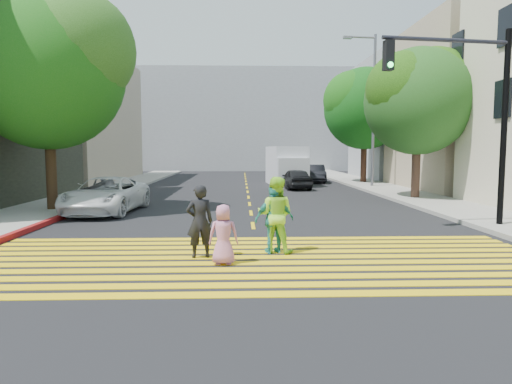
{
  "coord_description": "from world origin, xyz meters",
  "views": [
    {
      "loc": [
        -0.39,
        -8.9,
        2.51
      ],
      "look_at": [
        0.0,
        3.0,
        1.4
      ],
      "focal_mm": 32.0,
      "sensor_mm": 36.0,
      "label": 1
    }
  ],
  "objects_px": {
    "dark_car_near": "(296,179)",
    "traffic_signal": "(472,101)",
    "pedestrian_child": "(223,234)",
    "silver_car": "(284,171)",
    "tree_left": "(49,65)",
    "white_sedan": "(106,195)",
    "dark_car_parked": "(315,174)",
    "tree_right_far": "(366,104)",
    "pedestrian_extra": "(274,219)",
    "pedestrian_man": "(200,221)",
    "white_van": "(287,167)",
    "tree_right_near": "(419,96)",
    "pedestrian_woman": "(275,215)"
  },
  "relations": [
    {
      "from": "dark_car_near",
      "to": "traffic_signal",
      "type": "xyz_separation_m",
      "value": [
        3.62,
        -14.9,
        3.35
      ]
    },
    {
      "from": "pedestrian_child",
      "to": "silver_car",
      "type": "bearing_deg",
      "value": -97.91
    },
    {
      "from": "traffic_signal",
      "to": "tree_left",
      "type": "bearing_deg",
      "value": 155.23
    },
    {
      "from": "white_sedan",
      "to": "dark_car_parked",
      "type": "height_order",
      "value": "white_sedan"
    },
    {
      "from": "tree_left",
      "to": "dark_car_parked",
      "type": "xyz_separation_m",
      "value": [
        13.09,
        16.25,
        -5.12
      ]
    },
    {
      "from": "pedestrian_child",
      "to": "dark_car_parked",
      "type": "distance_m",
      "value": 25.51
    },
    {
      "from": "silver_car",
      "to": "traffic_signal",
      "type": "height_order",
      "value": "traffic_signal"
    },
    {
      "from": "tree_right_far",
      "to": "dark_car_parked",
      "type": "bearing_deg",
      "value": 156.35
    },
    {
      "from": "pedestrian_extra",
      "to": "dark_car_parked",
      "type": "distance_m",
      "value": 24.21
    },
    {
      "from": "pedestrian_man",
      "to": "white_van",
      "type": "relative_size",
      "value": 0.29
    },
    {
      "from": "tree_right_near",
      "to": "pedestrian_woman",
      "type": "bearing_deg",
      "value": -124.76
    },
    {
      "from": "pedestrian_extra",
      "to": "dark_car_near",
      "type": "distance_m",
      "value": 18.14
    },
    {
      "from": "dark_car_near",
      "to": "pedestrian_extra",
      "type": "bearing_deg",
      "value": 75.62
    },
    {
      "from": "pedestrian_extra",
      "to": "silver_car",
      "type": "distance_m",
      "value": 26.96
    },
    {
      "from": "pedestrian_child",
      "to": "silver_car",
      "type": "relative_size",
      "value": 0.28
    },
    {
      "from": "tree_left",
      "to": "tree_right_far",
      "type": "height_order",
      "value": "tree_left"
    },
    {
      "from": "tree_right_near",
      "to": "pedestrian_man",
      "type": "xyz_separation_m",
      "value": [
        -9.69,
        -11.88,
        -4.27
      ]
    },
    {
      "from": "tree_right_far",
      "to": "dark_car_parked",
      "type": "height_order",
      "value": "tree_right_far"
    },
    {
      "from": "tree_right_far",
      "to": "white_van",
      "type": "relative_size",
      "value": 1.44
    },
    {
      "from": "tree_right_far",
      "to": "pedestrian_woman",
      "type": "height_order",
      "value": "tree_right_far"
    },
    {
      "from": "dark_car_near",
      "to": "dark_car_parked",
      "type": "relative_size",
      "value": 0.94
    },
    {
      "from": "dark_car_near",
      "to": "traffic_signal",
      "type": "height_order",
      "value": "traffic_signal"
    },
    {
      "from": "pedestrian_extra",
      "to": "white_van",
      "type": "relative_size",
      "value": 0.28
    },
    {
      "from": "tree_right_near",
      "to": "silver_car",
      "type": "relative_size",
      "value": 1.59
    },
    {
      "from": "tree_right_far",
      "to": "pedestrian_child",
      "type": "relative_size",
      "value": 6.43
    },
    {
      "from": "tree_right_near",
      "to": "white_sedan",
      "type": "distance_m",
      "value": 15.34
    },
    {
      "from": "tree_left",
      "to": "dark_car_near",
      "type": "distance_m",
      "value": 15.99
    },
    {
      "from": "tree_right_near",
      "to": "tree_right_far",
      "type": "height_order",
      "value": "tree_right_far"
    },
    {
      "from": "pedestrian_man",
      "to": "tree_right_far",
      "type": "bearing_deg",
      "value": -125.83
    },
    {
      "from": "pedestrian_child",
      "to": "traffic_signal",
      "type": "height_order",
      "value": "traffic_signal"
    },
    {
      "from": "pedestrian_child",
      "to": "dark_car_near",
      "type": "bearing_deg",
      "value": -101.35
    },
    {
      "from": "white_van",
      "to": "pedestrian_woman",
      "type": "bearing_deg",
      "value": -100.98
    },
    {
      "from": "pedestrian_woman",
      "to": "silver_car",
      "type": "xyz_separation_m",
      "value": [
        2.72,
        26.75,
        -0.24
      ]
    },
    {
      "from": "tree_right_far",
      "to": "pedestrian_extra",
      "type": "relative_size",
      "value": 5.17
    },
    {
      "from": "pedestrian_child",
      "to": "white_van",
      "type": "bearing_deg",
      "value": -99.1
    },
    {
      "from": "tree_right_far",
      "to": "pedestrian_child",
      "type": "distance_m",
      "value": 25.64
    },
    {
      "from": "tree_right_near",
      "to": "dark_car_near",
      "type": "bearing_deg",
      "value": 129.03
    },
    {
      "from": "pedestrian_man",
      "to": "silver_car",
      "type": "relative_size",
      "value": 0.36
    },
    {
      "from": "dark_car_parked",
      "to": "pedestrian_woman",
      "type": "bearing_deg",
      "value": -97.38
    },
    {
      "from": "traffic_signal",
      "to": "silver_car",
      "type": "bearing_deg",
      "value": 90.6
    },
    {
      "from": "white_sedan",
      "to": "tree_right_far",
      "type": "bearing_deg",
      "value": 49.66
    },
    {
      "from": "tree_right_far",
      "to": "white_van",
      "type": "distance_m",
      "value": 7.43
    },
    {
      "from": "dark_car_near",
      "to": "traffic_signal",
      "type": "relative_size",
      "value": 0.62
    },
    {
      "from": "tree_left",
      "to": "dark_car_near",
      "type": "relative_size",
      "value": 2.24
    },
    {
      "from": "white_sedan",
      "to": "dark_car_parked",
      "type": "xyz_separation_m",
      "value": [
        11.0,
        16.4,
        -0.03
      ]
    },
    {
      "from": "white_sedan",
      "to": "white_van",
      "type": "height_order",
      "value": "white_van"
    },
    {
      "from": "pedestrian_man",
      "to": "white_van",
      "type": "bearing_deg",
      "value": -112.97
    },
    {
      "from": "tree_left",
      "to": "pedestrian_woman",
      "type": "relative_size",
      "value": 4.63
    },
    {
      "from": "pedestrian_man",
      "to": "white_sedan",
      "type": "bearing_deg",
      "value": -72.35
    },
    {
      "from": "pedestrian_extra",
      "to": "traffic_signal",
      "type": "xyz_separation_m",
      "value": [
        6.29,
        3.04,
        3.18
      ]
    }
  ]
}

